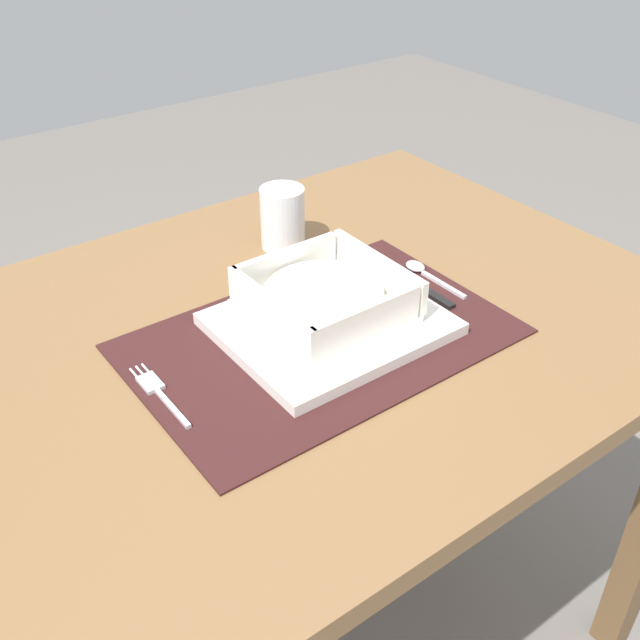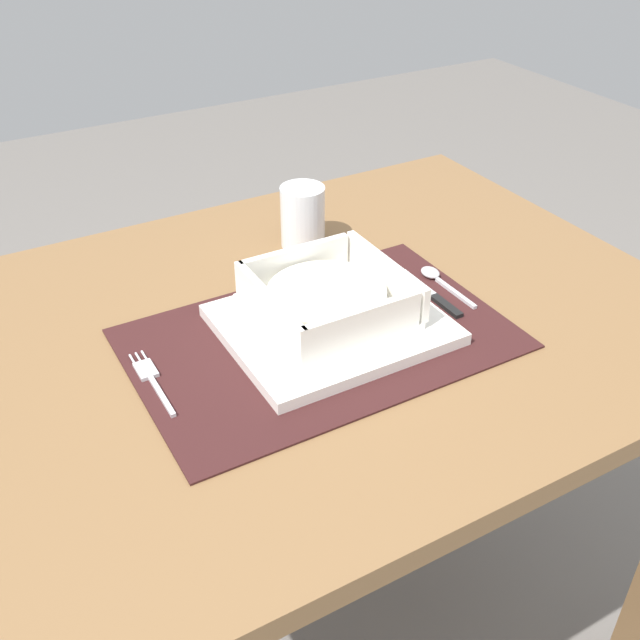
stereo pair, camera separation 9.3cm
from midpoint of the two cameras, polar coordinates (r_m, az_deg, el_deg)
The scene contains 10 objects.
ground_plane at distance 1.53m, azimuth 1.66°, elevation -23.19°, with size 6.00×6.00×0.00m, color slate.
dining_table at distance 1.05m, azimuth 2.21°, elevation -4.32°, with size 1.00×0.76×0.73m.
placemat at distance 0.95m, azimuth 2.81°, elevation -1.52°, with size 0.47×0.31×0.00m, color #381919.
serving_plate at distance 0.96m, azimuth 3.56°, elevation -0.47°, with size 0.27×0.23×0.02m, color white.
porridge_bowl at distance 0.95m, azimuth 3.54°, elevation 1.48°, with size 0.18×0.18×0.06m.
fork at distance 0.89m, azimuth -9.97°, elevation -4.48°, with size 0.02×0.13×0.00m.
spoon at distance 1.09m, azimuth 11.31°, elevation 3.19°, with size 0.02×0.12×0.01m.
butter_knife at distance 1.05m, azimuth 11.21°, elevation 1.76°, with size 0.01×0.14×0.01m.
bread_knife at distance 1.02m, azimuth 10.87°, elevation 0.96°, with size 0.01×0.13×0.01m.
drinking_glass at distance 1.15m, azimuth 1.01°, elevation 7.68°, with size 0.07×0.07×0.10m.
Camera 2 is at (-0.40, -0.72, 1.29)m, focal length 41.74 mm.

